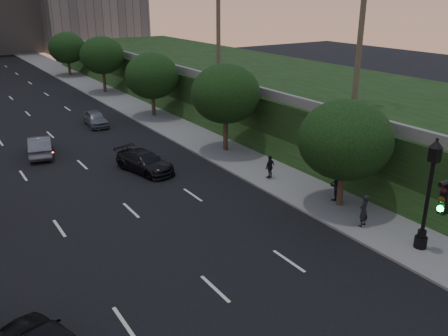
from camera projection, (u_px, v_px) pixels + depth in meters
road_surface at (56, 141)px, 39.40m from camera, size 16.00×140.00×0.02m
sidewalk_right at (167, 123)px, 44.59m from camera, size 4.50×140.00×0.15m
embankment at (279, 92)px, 48.33m from camera, size 18.00×90.00×4.00m
parapet_wall at (207, 77)px, 43.18m from camera, size 0.35×90.00×0.70m
tree_right_a at (345, 140)px, 25.94m from camera, size 5.20×5.20×6.24m
tree_right_b at (226, 94)px, 35.20m from camera, size 5.20×5.20×6.74m
tree_right_c at (152, 76)px, 45.60m from camera, size 5.20×5.20×6.24m
tree_right_d at (102, 55)px, 56.44m from camera, size 5.20×5.20×6.74m
tree_right_e at (67, 48)px, 68.41m from camera, size 5.20×5.20×6.24m
street_lamp at (427, 200)px, 21.84m from camera, size 0.64×0.64×5.62m
sedan_mid_left at (40, 146)px, 35.64m from camera, size 2.56×4.82×1.51m
sedan_near_right at (145, 162)px, 32.44m from camera, size 3.11×5.18×1.41m
sedan_far_right at (96, 118)px, 43.54m from camera, size 2.00×4.25×1.40m
pedestrian_a at (364, 211)px, 24.47m from camera, size 0.72×0.55×1.76m
pedestrian_b at (335, 185)px, 27.62m from camera, size 1.08×0.96×1.86m
pedestrian_c at (270, 167)px, 30.90m from camera, size 0.97×0.62×1.54m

